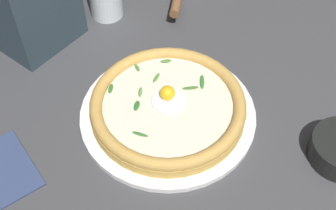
# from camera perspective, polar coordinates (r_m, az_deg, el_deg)

# --- Properties ---
(ground_plane) EXTENTS (2.40, 2.40, 0.03)m
(ground_plane) POSITION_cam_1_polar(r_m,az_deg,el_deg) (0.88, -0.74, -1.74)
(ground_plane) COLOR #3C3D3F
(ground_plane) RESTS_ON ground
(pizza_plate) EXTENTS (0.33, 0.33, 0.01)m
(pizza_plate) POSITION_cam_1_polar(r_m,az_deg,el_deg) (0.87, 0.00, -1.10)
(pizza_plate) COLOR white
(pizza_plate) RESTS_ON ground
(pizza) EXTENTS (0.29, 0.29, 0.05)m
(pizza) POSITION_cam_1_polar(r_m,az_deg,el_deg) (0.85, -0.00, -0.05)
(pizza) COLOR gold
(pizza) RESTS_ON pizza_plate
(folded_napkin) EXTENTS (0.15, 0.17, 0.01)m
(folded_napkin) POSITION_cam_1_polar(r_m,az_deg,el_deg) (0.85, -19.88, -7.50)
(folded_napkin) COLOR navy
(folded_napkin) RESTS_ON ground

